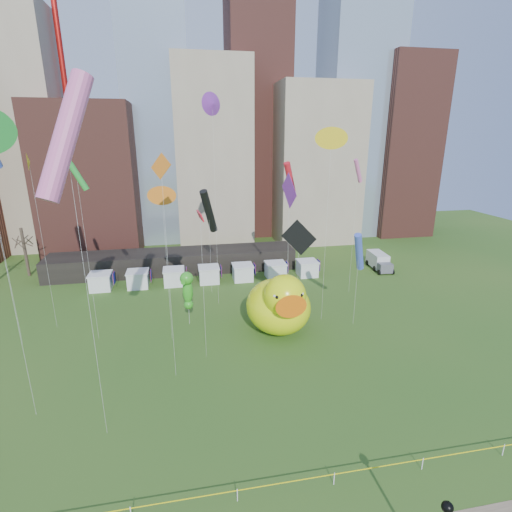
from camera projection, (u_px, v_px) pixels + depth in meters
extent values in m
plane|color=#29591C|center=(237.00, 501.00, 22.64)|extent=(160.00, 160.00, 0.00)
cube|color=gray|center=(21.00, 133.00, 69.10)|extent=(14.00, 12.00, 42.00)
cube|color=brown|center=(91.00, 181.00, 68.02)|extent=(16.00, 14.00, 26.00)
cube|color=#8C9EB2|center=(156.00, 98.00, 73.35)|extent=(12.00, 12.00, 55.00)
cube|color=gray|center=(212.00, 155.00, 74.53)|extent=(14.00, 14.00, 34.00)
cube|color=brown|center=(257.00, 65.00, 76.88)|extent=(12.00, 12.00, 68.00)
cube|color=gray|center=(314.00, 165.00, 76.84)|extent=(16.00, 14.00, 30.00)
cube|color=#8C9EB2|center=(355.00, 118.00, 79.70)|extent=(14.00, 12.00, 48.00)
cube|color=brown|center=(401.00, 148.00, 81.42)|extent=(12.00, 12.00, 36.00)
cylinder|color=red|center=(58.00, 32.00, 67.34)|extent=(1.00, 1.00, 76.00)
cylinder|color=red|center=(338.00, 44.00, 76.68)|extent=(1.00, 1.00, 76.00)
cube|color=black|center=(174.00, 261.00, 60.82)|extent=(38.00, 6.00, 3.20)
cube|color=white|center=(101.00, 282.00, 53.54)|extent=(2.80, 2.80, 2.20)
cube|color=red|center=(114.00, 278.00, 53.72)|extent=(0.08, 1.40, 1.60)
cube|color=white|center=(138.00, 280.00, 54.44)|extent=(2.80, 2.80, 2.20)
cube|color=red|center=(151.00, 275.00, 54.62)|extent=(0.08, 1.40, 1.60)
cube|color=white|center=(174.00, 277.00, 55.34)|extent=(2.80, 2.80, 2.20)
cube|color=red|center=(187.00, 273.00, 55.52)|extent=(0.08, 1.40, 1.60)
cube|color=white|center=(209.00, 275.00, 56.24)|extent=(2.80, 2.80, 2.20)
cube|color=red|center=(221.00, 271.00, 56.41)|extent=(0.08, 1.40, 1.60)
cube|color=white|center=(243.00, 273.00, 57.14)|extent=(2.80, 2.80, 2.20)
cube|color=red|center=(255.00, 269.00, 57.31)|extent=(0.08, 1.40, 1.60)
cube|color=white|center=(275.00, 271.00, 58.04)|extent=(2.80, 2.80, 2.20)
cube|color=red|center=(287.00, 267.00, 58.21)|extent=(0.08, 1.40, 1.60)
cube|color=white|center=(307.00, 269.00, 58.93)|extent=(2.80, 2.80, 2.20)
cube|color=red|center=(318.00, 265.00, 59.11)|extent=(0.08, 1.40, 1.60)
cylinder|color=#382B21|center=(25.00, 252.00, 58.10)|extent=(0.44, 0.44, 7.50)
cylinder|color=white|center=(237.00, 495.00, 22.51)|extent=(0.06, 0.06, 0.90)
cylinder|color=white|center=(334.00, 479.00, 23.59)|extent=(0.06, 0.06, 0.90)
cylinder|color=white|center=(422.00, 464.00, 24.66)|extent=(0.06, 0.06, 0.90)
cylinder|color=white|center=(503.00, 450.00, 25.74)|extent=(0.06, 0.06, 0.90)
cube|color=#FFEB0D|center=(237.00, 491.00, 22.40)|extent=(50.00, 0.02, 0.07)
ellipsoid|color=#EBFF0D|center=(278.00, 306.00, 41.82)|extent=(6.98, 8.18, 5.74)
ellipsoid|color=#EBFF0D|center=(271.00, 296.00, 44.83)|extent=(1.91, 1.49, 2.33)
sphere|color=#EBFF0D|center=(285.00, 296.00, 38.72)|extent=(4.33, 4.33, 4.32)
cone|color=orange|center=(290.00, 304.00, 37.04)|extent=(2.38, 1.95, 2.37)
sphere|color=white|center=(276.00, 296.00, 37.22)|extent=(0.78, 0.78, 0.78)
sphere|color=white|center=(300.00, 294.00, 37.65)|extent=(0.78, 0.78, 0.78)
sphere|color=black|center=(277.00, 297.00, 36.88)|extent=(0.39, 0.39, 0.39)
sphere|color=black|center=(301.00, 295.00, 37.31)|extent=(0.39, 0.39, 0.39)
ellipsoid|color=white|center=(283.00, 296.00, 48.27)|extent=(3.87, 4.28, 2.58)
ellipsoid|color=white|center=(278.00, 293.00, 49.54)|extent=(0.98, 0.84, 1.05)
sphere|color=white|center=(288.00, 292.00, 46.96)|extent=(2.33, 2.33, 1.94)
cone|color=orange|center=(291.00, 295.00, 46.25)|extent=(1.24, 1.09, 1.07)
sphere|color=white|center=(286.00, 292.00, 46.21)|extent=(0.35, 0.35, 0.35)
sphere|color=white|center=(294.00, 291.00, 46.62)|extent=(0.35, 0.35, 0.35)
sphere|color=black|center=(287.00, 293.00, 46.06)|extent=(0.17, 0.17, 0.17)
sphere|color=black|center=(294.00, 291.00, 46.47)|extent=(0.17, 0.17, 0.17)
cylinder|color=silver|center=(189.00, 308.00, 43.37)|extent=(0.03, 0.03, 4.06)
ellipsoid|color=green|center=(188.00, 291.00, 42.77)|extent=(1.39, 1.27, 2.89)
sphere|color=green|center=(187.00, 278.00, 42.16)|extent=(1.90, 1.90, 1.47)
cone|color=green|center=(187.00, 281.00, 41.56)|extent=(0.80, 1.04, 0.52)
sphere|color=green|center=(188.00, 304.00, 43.31)|extent=(1.03, 1.03, 1.03)
cylinder|color=silver|center=(274.00, 310.00, 44.04)|extent=(0.03, 0.03, 3.04)
ellipsoid|color=#5D40C1|center=(274.00, 297.00, 43.59)|extent=(1.10, 0.96, 2.45)
sphere|color=#5D40C1|center=(274.00, 287.00, 43.06)|extent=(1.48, 1.48, 1.25)
cone|color=#5D40C1|center=(276.00, 290.00, 42.55)|extent=(0.58, 0.85, 0.44)
sphere|color=#5D40C1|center=(274.00, 309.00, 44.06)|extent=(0.88, 0.88, 0.88)
sphere|color=black|center=(447.00, 507.00, 17.18)|extent=(0.53, 0.53, 0.53)
cone|color=black|center=(448.00, 502.00, 17.09)|extent=(0.19, 0.19, 0.24)
cube|color=silver|center=(378.00, 259.00, 62.43)|extent=(2.50, 4.64, 2.24)
cube|color=#595960|center=(385.00, 268.00, 59.84)|extent=(2.18, 1.77, 1.43)
cylinder|color=black|center=(374.00, 269.00, 61.07)|extent=(0.29, 0.82, 0.81)
cylinder|color=black|center=(388.00, 268.00, 61.31)|extent=(0.29, 0.82, 0.81)
cylinder|color=black|center=(367.00, 263.00, 63.97)|extent=(0.29, 0.82, 0.81)
cylinder|color=black|center=(380.00, 262.00, 64.20)|extent=(0.29, 0.82, 0.81)
cylinder|color=silver|center=(289.00, 238.00, 51.03)|extent=(0.02, 0.02, 15.16)
cylinder|color=red|center=(290.00, 180.00, 48.77)|extent=(2.54, 2.57, 4.77)
cylinder|color=silver|center=(353.00, 234.00, 50.78)|extent=(0.02, 0.02, 16.35)
cylinder|color=pink|center=(358.00, 171.00, 48.34)|extent=(1.81, 1.32, 3.04)
cylinder|color=silver|center=(210.00, 253.00, 51.24)|extent=(0.02, 0.02, 11.26)
cylinder|color=black|center=(209.00, 211.00, 49.56)|extent=(2.68, 3.50, 5.94)
cylinder|color=silver|center=(11.00, 289.00, 26.55)|extent=(0.02, 0.02, 20.87)
cylinder|color=silver|center=(44.00, 250.00, 40.56)|extent=(0.02, 0.02, 18.11)
cone|color=yellow|center=(29.00, 162.00, 37.86)|extent=(0.75, 1.75, 1.76)
cylinder|color=silver|center=(356.00, 289.00, 42.86)|extent=(0.02, 0.02, 8.56)
cylinder|color=blue|center=(359.00, 252.00, 41.58)|extent=(2.37, 2.50, 4.55)
cylinder|color=silver|center=(167.00, 271.00, 38.58)|extent=(0.02, 0.02, 15.17)
cone|color=orange|center=(162.00, 195.00, 36.32)|extent=(1.82, 0.39, 1.81)
cylinder|color=silver|center=(216.00, 211.00, 45.88)|extent=(0.02, 0.02, 23.92)
cone|color=purple|center=(212.00, 104.00, 42.31)|extent=(1.76, 2.19, 2.51)
cylinder|color=silver|center=(204.00, 290.00, 35.43)|extent=(0.02, 0.02, 13.93)
cube|color=red|center=(200.00, 216.00, 33.36)|extent=(0.60, 2.32, 0.71)
cylinder|color=silver|center=(89.00, 303.00, 24.81)|extent=(0.02, 0.02, 20.50)
cylinder|color=pink|center=(65.00, 137.00, 21.76)|extent=(3.93, 3.93, 7.33)
cylinder|color=silver|center=(297.00, 285.00, 41.21)|extent=(0.02, 0.02, 10.53)
cube|color=black|center=(299.00, 238.00, 39.64)|extent=(3.86, 0.09, 3.86)
cylinder|color=silver|center=(88.00, 261.00, 38.32)|extent=(0.02, 0.02, 17.20)
cylinder|color=green|center=(76.00, 174.00, 35.76)|extent=(1.99, 0.86, 3.28)
cylinder|color=silver|center=(326.00, 235.00, 42.12)|extent=(0.02, 0.02, 20.32)
cone|color=yellow|center=(331.00, 138.00, 39.09)|extent=(2.11, 1.24, 2.22)
cylinder|color=silver|center=(3.00, 247.00, 36.58)|extent=(0.02, 0.02, 20.85)
cylinder|color=silver|center=(169.00, 280.00, 31.81)|extent=(0.02, 0.02, 18.36)
cube|color=orange|center=(161.00, 166.00, 29.07)|extent=(1.58, 1.30, 2.02)
cylinder|color=silver|center=(287.00, 257.00, 43.44)|extent=(0.02, 0.02, 14.93)
cube|color=purple|center=(289.00, 191.00, 41.21)|extent=(0.62, 3.75, 3.79)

